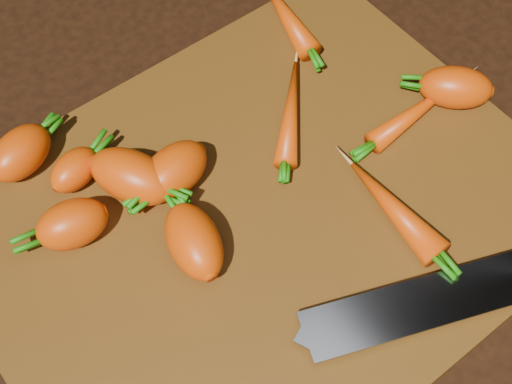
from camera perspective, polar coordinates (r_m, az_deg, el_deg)
ground at (r=0.64m, az=0.55°, el=-2.26°), size 2.00×2.00×0.01m
cutting_board at (r=0.63m, az=0.56°, el=-1.76°), size 0.50×0.40×0.01m
carrot_0 at (r=0.67m, az=-18.33°, el=2.99°), size 0.07×0.06×0.04m
carrot_1 at (r=0.61m, az=-14.50°, el=-2.51°), size 0.07×0.05×0.04m
carrot_2 at (r=0.63m, az=-9.91°, el=1.24°), size 0.08×0.09×0.05m
carrot_3 at (r=0.59m, az=-4.99°, el=-3.95°), size 0.06×0.08×0.04m
carrot_4 at (r=0.63m, az=-6.59°, el=1.68°), size 0.08×0.05×0.04m
carrot_5 at (r=0.65m, az=-14.32°, el=1.73°), size 0.06×0.05×0.03m
carrot_6 at (r=0.71m, az=15.67°, el=8.06°), size 0.08×0.08×0.04m
carrot_7 at (r=0.76m, az=2.31°, el=14.11°), size 0.05×0.12×0.02m
carrot_8 at (r=0.69m, az=12.88°, el=6.41°), size 0.12×0.03×0.02m
carrot_9 at (r=0.62m, az=10.94°, el=-1.28°), size 0.03×0.11×0.03m
carrot_10 at (r=0.68m, az=2.80°, el=6.49°), size 0.10×0.10×0.02m
knife at (r=0.61m, az=17.01°, el=-7.44°), size 0.38×0.17×0.02m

